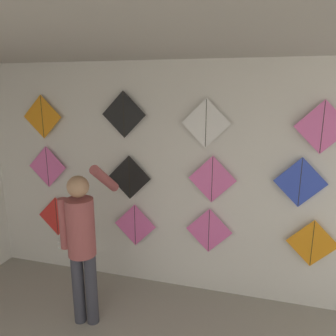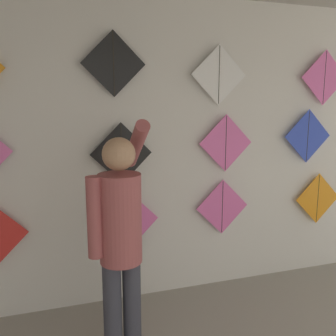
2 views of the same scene
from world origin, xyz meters
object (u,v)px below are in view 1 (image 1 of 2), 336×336
at_px(kite_0, 57,219).
at_px(kite_5, 129,178).
at_px(kite_2, 209,231).
at_px(kite_10, 206,123).
at_px(kite_7, 300,182).
at_px(kite_3, 312,243).
at_px(kite_8, 42,117).
at_px(kite_9, 124,115).
at_px(kite_11, 323,127).
at_px(shopkeeper, 82,237).
at_px(kite_6, 212,179).
at_px(kite_1, 135,225).
at_px(kite_4, 47,167).

height_order(kite_0, kite_5, kite_5).
height_order(kite_2, kite_10, kite_10).
bearing_deg(kite_7, kite_3, 0.00).
height_order(kite_8, kite_9, kite_9).
bearing_deg(kite_9, kite_7, 0.00).
height_order(kite_0, kite_10, kite_10).
bearing_deg(kite_11, shopkeeper, -159.46).
relative_size(kite_5, kite_6, 1.00).
bearing_deg(kite_10, kite_8, 180.00).
relative_size(kite_5, kite_11, 1.00).
relative_size(kite_1, kite_10, 1.00).
relative_size(kite_0, kite_10, 1.38).
height_order(kite_6, kite_11, kite_11).
distance_m(shopkeeper, kite_1, 0.92).
relative_size(shopkeeper, kite_4, 3.19).
bearing_deg(kite_0, kite_4, 179.26).
bearing_deg(kite_2, kite_9, 180.00).
xyz_separation_m(shopkeeper, kite_8, (-0.99, 0.86, 1.14)).
relative_size(kite_2, kite_5, 1.00).
bearing_deg(kite_4, kite_7, 0.00).
xyz_separation_m(shopkeeper, kite_7, (2.14, 0.86, 0.52)).
bearing_deg(kite_5, kite_2, 0.00).
distance_m(kite_8, kite_10, 2.10).
bearing_deg(kite_8, shopkeeper, -41.11).
xyz_separation_m(kite_6, kite_10, (-0.09, 0.00, 0.64)).
relative_size(shopkeeper, kite_8, 3.19).
bearing_deg(kite_2, kite_1, 180.00).
distance_m(kite_6, kite_7, 0.94).
relative_size(kite_8, kite_9, 1.00).
distance_m(kite_0, kite_3, 3.24).
height_order(shopkeeper, kite_10, kite_10).
height_order(shopkeeper, kite_3, shopkeeper).
xyz_separation_m(kite_0, kite_11, (3.21, 0.00, 1.36)).
bearing_deg(shopkeeper, kite_8, 129.66).
bearing_deg(kite_10, kite_11, 0.00).
relative_size(kite_10, kite_11, 1.00).
relative_size(kite_8, kite_10, 1.00).
distance_m(kite_1, kite_9, 1.40).
relative_size(shopkeeper, kite_9, 3.19).
distance_m(kite_0, kite_2, 2.09).
bearing_deg(kite_3, kite_4, 180.00).
relative_size(kite_1, kite_9, 1.00).
relative_size(kite_4, kite_5, 1.00).
relative_size(kite_5, kite_7, 1.00).
relative_size(kite_8, kite_11, 1.00).
bearing_deg(kite_3, kite_1, 180.00).
xyz_separation_m(kite_4, kite_11, (3.28, 0.00, 0.63)).
bearing_deg(kite_11, kite_2, 180.00).
height_order(kite_5, kite_11, kite_11).
distance_m(kite_2, kite_10, 1.28).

